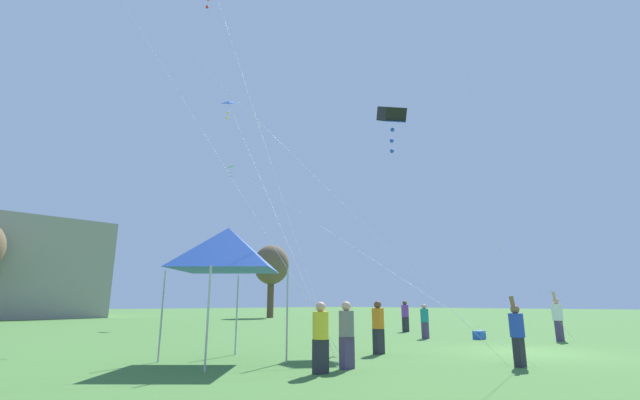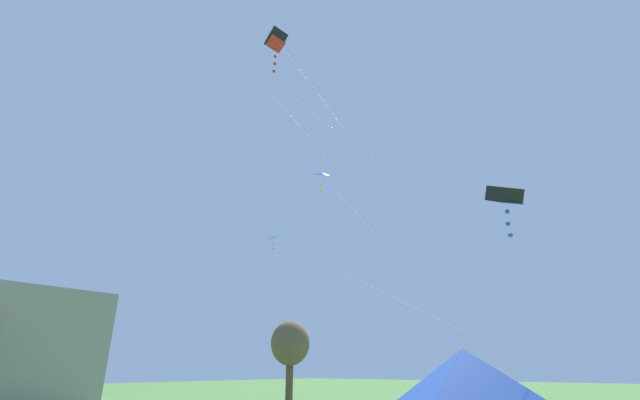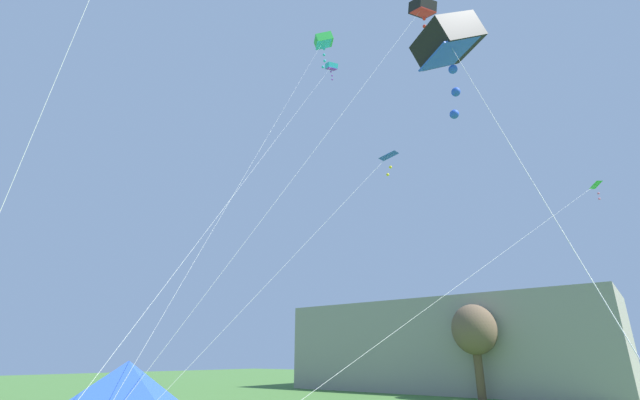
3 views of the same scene
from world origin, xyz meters
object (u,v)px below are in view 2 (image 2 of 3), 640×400
object	(u,v)px
festival_tent	(466,378)
kite_black_box_1	(276,40)
kite_blue_delta_6	(322,176)
kite_green_delta_3	(275,239)
kite_black_box_0	(504,196)

from	to	relation	value
festival_tent	kite_black_box_1	bearing A→B (deg)	66.75
kite_blue_delta_6	kite_green_delta_3	bearing A→B (deg)	56.16
kite_black_box_0	kite_black_box_1	distance (m)	17.17
festival_tent	kite_green_delta_3	distance (m)	22.77
kite_green_delta_3	kite_blue_delta_6	world-z (taller)	kite_green_delta_3
festival_tent	kite_green_delta_3	xyz separation A→B (m)	(11.19, 17.69, 8.97)
kite_black_box_1	kite_blue_delta_6	size ratio (longest dim) A/B	1.93
kite_black_box_1	kite_blue_delta_6	distance (m)	12.02
kite_green_delta_3	kite_blue_delta_6	size ratio (longest dim) A/B	2.02
festival_tent	kite_green_delta_3	world-z (taller)	kite_green_delta_3
festival_tent	kite_green_delta_3	bearing A→B (deg)	57.67
festival_tent	kite_black_box_1	distance (m)	24.00
kite_black_box_1	kite_green_delta_3	size ratio (longest dim) A/B	0.96
kite_black_box_0	kite_green_delta_3	xyz separation A→B (m)	(1.36, 16.52, 1.31)
kite_black_box_1	festival_tent	bearing A→B (deg)	-113.25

